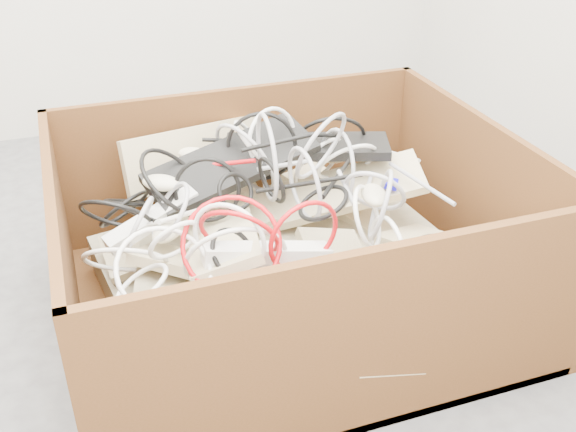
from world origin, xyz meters
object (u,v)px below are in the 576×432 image
object	(u,v)px
cardboard_box	(284,271)
vga_plug	(390,183)
power_strip_left	(152,219)
power_strip_right	(267,254)

from	to	relation	value
cardboard_box	vga_plug	bearing A→B (deg)	2.98
cardboard_box	vga_plug	distance (m)	0.39
power_strip_left	power_strip_right	bearing A→B (deg)	-66.58
cardboard_box	power_strip_left	world-z (taller)	cardboard_box
power_strip_left	vga_plug	bearing A→B (deg)	-20.80
cardboard_box	power_strip_right	distance (m)	0.33
cardboard_box	power_strip_left	bearing A→B (deg)	172.18
cardboard_box	vga_plug	xyz separation A→B (m)	(0.33, 0.02, 0.22)
cardboard_box	power_strip_left	xyz separation A→B (m)	(-0.35, 0.05, 0.21)
power_strip_left	vga_plug	distance (m)	0.68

